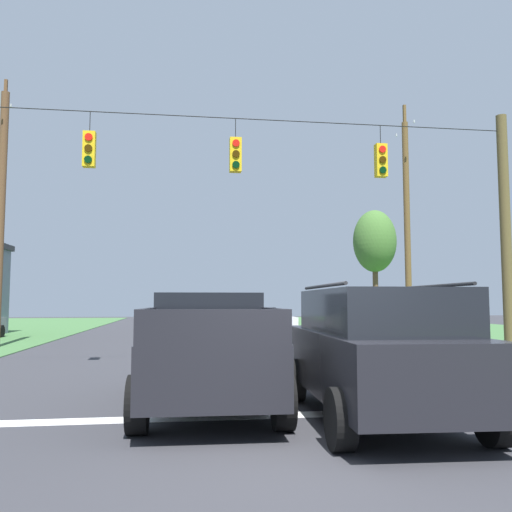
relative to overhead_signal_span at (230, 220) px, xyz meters
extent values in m
plane|color=#333338|center=(0.18, -8.04, -4.00)|extent=(120.00, 120.00, 0.00)
cube|color=white|center=(0.18, -5.87, -4.00)|extent=(13.65, 0.45, 0.01)
cube|color=white|center=(0.18, 0.13, -4.00)|extent=(2.50, 0.15, 0.01)
cube|color=white|center=(0.18, 6.45, -4.00)|extent=(2.50, 0.15, 0.01)
cube|color=white|center=(0.18, 14.16, -4.00)|extent=(2.50, 0.15, 0.01)
cube|color=white|center=(0.18, 19.41, -4.00)|extent=(2.50, 0.15, 0.01)
cylinder|color=brown|center=(8.09, 0.00, -0.34)|extent=(0.30, 0.30, 7.32)
cylinder|color=black|center=(-0.04, 0.00, 2.84)|extent=(16.26, 0.02, 0.02)
cylinder|color=black|center=(-3.74, 0.00, 2.56)|extent=(0.02, 0.02, 0.56)
cube|color=yellow|center=(-3.74, 0.00, 1.81)|extent=(0.32, 0.24, 0.95)
cylinder|color=red|center=(-3.74, -0.14, 2.10)|extent=(0.20, 0.04, 0.20)
cylinder|color=#352203|center=(-3.74, -0.14, 1.80)|extent=(0.20, 0.04, 0.20)
cylinder|color=black|center=(-3.74, -0.14, 1.50)|extent=(0.20, 0.04, 0.20)
cylinder|color=black|center=(0.15, 0.00, 2.56)|extent=(0.02, 0.02, 0.56)
cube|color=yellow|center=(0.15, 0.00, 1.81)|extent=(0.32, 0.24, 0.95)
cylinder|color=red|center=(0.15, -0.14, 2.10)|extent=(0.20, 0.04, 0.20)
cylinder|color=#352203|center=(0.15, -0.14, 1.80)|extent=(0.20, 0.04, 0.20)
cylinder|color=black|center=(0.15, -0.14, 1.50)|extent=(0.20, 0.04, 0.20)
cylinder|color=black|center=(4.32, 0.00, 2.56)|extent=(0.02, 0.02, 0.56)
cube|color=yellow|center=(4.32, 0.00, 1.81)|extent=(0.32, 0.24, 0.95)
cylinder|color=red|center=(4.32, -0.14, 2.10)|extent=(0.20, 0.04, 0.20)
cylinder|color=#352203|center=(4.32, -0.14, 1.80)|extent=(0.20, 0.04, 0.20)
cylinder|color=black|center=(4.32, -0.14, 1.50)|extent=(0.20, 0.04, 0.20)
cube|color=black|center=(-0.82, -5.00, -3.18)|extent=(2.16, 5.46, 0.85)
cube|color=black|center=(-0.80, -4.35, -2.40)|extent=(1.91, 1.95, 0.70)
cube|color=black|center=(-1.80, -6.32, -2.53)|extent=(0.17, 2.38, 0.45)
cube|color=black|center=(0.08, -6.38, -2.53)|extent=(0.17, 2.38, 0.45)
cube|color=black|center=(-0.90, -7.65, -2.53)|extent=(1.96, 0.16, 0.45)
cylinder|color=black|center=(-1.77, -3.14, -3.60)|extent=(0.30, 0.81, 0.80)
cylinder|color=black|center=(0.23, -3.20, -3.60)|extent=(0.30, 0.81, 0.80)
cylinder|color=black|center=(-1.88, -6.81, -3.60)|extent=(0.30, 0.81, 0.80)
cylinder|color=black|center=(0.12, -6.87, -3.60)|extent=(0.30, 0.81, 0.80)
cube|color=black|center=(1.67, -6.40, -3.15)|extent=(2.19, 4.89, 0.95)
cube|color=black|center=(1.66, -6.55, -2.35)|extent=(1.96, 3.29, 0.65)
cylinder|color=black|center=(0.81, -6.51, -1.97)|extent=(0.18, 2.72, 0.05)
cylinder|color=black|center=(2.51, -6.59, -1.97)|extent=(0.18, 2.72, 0.05)
cylinder|color=black|center=(0.77, -4.72, -3.62)|extent=(0.30, 0.77, 0.76)
cylinder|color=black|center=(2.72, -4.82, -3.62)|extent=(0.30, 0.77, 0.76)
cylinder|color=black|center=(0.61, -7.98, -3.62)|extent=(0.30, 0.77, 0.76)
cylinder|color=black|center=(2.56, -8.08, -3.62)|extent=(0.30, 0.77, 0.76)
cube|color=silver|center=(2.40, 12.70, -3.33)|extent=(4.41, 2.08, 0.70)
cube|color=black|center=(2.40, 12.70, -2.73)|extent=(2.20, 1.76, 0.50)
cylinder|color=black|center=(3.87, 13.50, -3.68)|extent=(0.65, 0.26, 0.64)
cylinder|color=black|center=(3.75, 11.70, -3.68)|extent=(0.65, 0.26, 0.64)
cylinder|color=black|center=(1.04, 13.69, -3.68)|extent=(0.65, 0.26, 0.64)
cylinder|color=black|center=(0.92, 11.89, -3.68)|extent=(0.65, 0.26, 0.64)
cylinder|color=black|center=(-10.13, 14.07, -3.68)|extent=(0.26, 0.65, 0.64)
cylinder|color=brown|center=(8.59, 7.96, 0.91)|extent=(0.27, 0.27, 9.82)
cube|color=brown|center=(8.59, 7.96, 5.42)|extent=(0.12, 0.12, 2.40)
cylinder|color=#B2B7BC|center=(8.59, 8.91, 5.54)|extent=(0.08, 0.08, 0.12)
cylinder|color=#B2B7BC|center=(8.59, 7.00, 5.54)|extent=(0.08, 0.08, 0.12)
cylinder|color=brown|center=(-8.46, 8.10, 1.16)|extent=(0.32, 0.32, 10.32)
cube|color=brown|center=(-8.46, 8.10, 5.91)|extent=(0.12, 0.12, 1.86)
cylinder|color=#B2B7BC|center=(-8.46, 8.84, 6.03)|extent=(0.08, 0.08, 0.12)
cylinder|color=brown|center=(10.78, 17.79, -1.74)|extent=(0.34, 0.34, 4.52)
ellipsoid|color=#416C2E|center=(10.78, 17.79, 1.59)|extent=(2.69, 2.69, 3.91)
camera|label=1|loc=(-1.34, -14.42, -2.21)|focal=37.80mm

